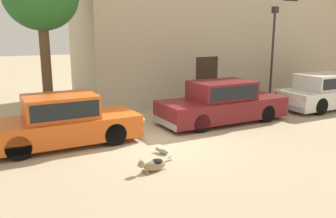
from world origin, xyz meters
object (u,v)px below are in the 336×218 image
parked_sedan_nearest (62,121)px  street_lamp (273,43)px  stray_dog_spotted (154,165)px  parked_sedan_second (222,102)px  stray_cat (163,151)px  parked_sedan_third (327,91)px

parked_sedan_nearest → street_lamp: bearing=10.6°
stray_dog_spotted → parked_sedan_second: bearing=-151.0°
parked_sedan_nearest → stray_cat: (2.24, -1.96, -0.64)m
parked_sedan_nearest → street_lamp: street_lamp is taller
parked_sedan_second → stray_cat: (-3.33, -2.11, -0.66)m
parked_sedan_third → parked_sedan_nearest: bearing=179.3°
parked_sedan_nearest → stray_dog_spotted: (1.56, -2.94, -0.56)m
stray_dog_spotted → parked_sedan_nearest: bearing=-70.7°
parked_sedan_nearest → stray_cat: bearing=-43.2°
parked_sedan_nearest → stray_dog_spotted: size_ratio=4.62×
parked_sedan_second → stray_dog_spotted: 5.10m
stray_dog_spotted → parked_sedan_third: bearing=-170.1°
parked_sedan_second → parked_sedan_third: 5.31m
parked_sedan_second → parked_sedan_nearest: bearing=179.6°
stray_dog_spotted → street_lamp: street_lamp is taller
stray_cat → street_lamp: street_lamp is taller
stray_dog_spotted → street_lamp: 9.78m
parked_sedan_second → parked_sedan_third: size_ratio=1.03×
parked_sedan_third → parked_sedan_second: bearing=178.6°
parked_sedan_second → street_lamp: bearing=24.6°
parked_sedan_nearest → parked_sedan_third: parked_sedan_third is taller
parked_sedan_third → stray_cat: (-8.64, -2.14, -0.66)m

